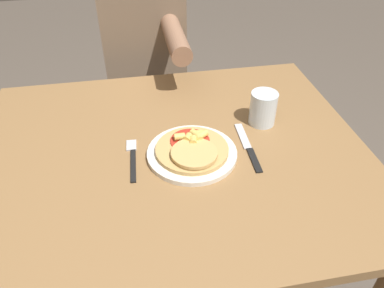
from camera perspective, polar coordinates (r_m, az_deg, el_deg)
name	(u,v)px	position (r m, az deg, el deg)	size (l,w,h in m)	color
dining_table	(174,179)	(1.12, -2.79, -5.30)	(1.09, 0.90, 0.74)	olive
plate	(192,153)	(1.03, 0.00, -1.44)	(0.25, 0.25, 0.01)	silver
pizza	(193,149)	(1.01, 0.09, -0.70)	(0.20, 0.20, 0.04)	tan
fork	(132,157)	(1.04, -9.07, -1.95)	(0.03, 0.18, 0.00)	black
knife	(248,147)	(1.07, 8.57, -0.51)	(0.03, 0.22, 0.00)	black
drinking_glass	(263,108)	(1.15, 10.77, 5.37)	(0.08, 0.08, 0.10)	silver
person_diner	(146,60)	(1.65, -7.03, 12.59)	(0.33, 0.52, 1.20)	#2D2D38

